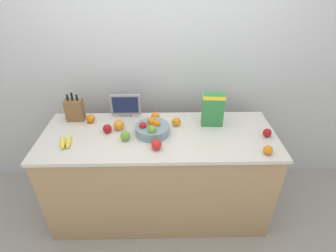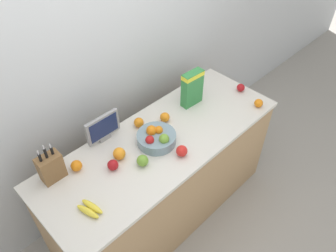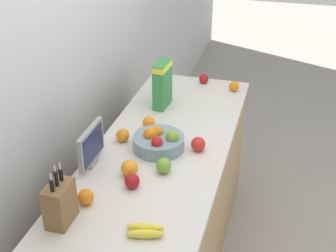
{
  "view_description": "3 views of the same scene",
  "coord_description": "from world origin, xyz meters",
  "px_view_note": "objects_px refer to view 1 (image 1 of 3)",
  "views": [
    {
      "loc": [
        0.04,
        -1.8,
        2.14
      ],
      "look_at": [
        0.08,
        -0.04,
        1.01
      ],
      "focal_mm": 28.0,
      "sensor_mm": 36.0,
      "label": 1
    },
    {
      "loc": [
        -1.17,
        -1.23,
        2.61
      ],
      "look_at": [
        0.09,
        0.03,
        0.96
      ],
      "focal_mm": 35.0,
      "sensor_mm": 36.0,
      "label": 2
    },
    {
      "loc": [
        -2.16,
        -0.62,
        2.28
      ],
      "look_at": [
        -0.01,
        -0.03,
        1.04
      ],
      "focal_mm": 50.0,
      "sensor_mm": 36.0,
      "label": 3
    }
  ],
  "objects_px": {
    "orange_by_cereal": "(91,119)",
    "banana_bunch": "(66,142)",
    "knife_block": "(75,110)",
    "fruit_bowl": "(152,129)",
    "apple_front": "(125,136)",
    "orange_front_left": "(268,150)",
    "apple_by_knife_block": "(267,133)",
    "small_monitor": "(125,105)",
    "orange_mid_right": "(176,122)",
    "orange_near_bowl": "(156,116)",
    "cereal_box": "(213,108)",
    "apple_rear": "(107,129)",
    "orange_front_right": "(119,125)",
    "apple_leftmost": "(156,145)"
  },
  "relations": [
    {
      "from": "apple_front",
      "to": "cereal_box",
      "type": "bearing_deg",
      "value": 16.53
    },
    {
      "from": "knife_block",
      "to": "fruit_bowl",
      "type": "xyz_separation_m",
      "value": [
        0.7,
        -0.24,
        -0.05
      ]
    },
    {
      "from": "knife_block",
      "to": "small_monitor",
      "type": "height_order",
      "value": "knife_block"
    },
    {
      "from": "apple_by_knife_block",
      "to": "apple_rear",
      "type": "xyz_separation_m",
      "value": [
        -1.32,
        0.08,
        0.0
      ]
    },
    {
      "from": "orange_front_left",
      "to": "orange_by_cereal",
      "type": "relative_size",
      "value": 0.92
    },
    {
      "from": "fruit_bowl",
      "to": "apple_front",
      "type": "height_order",
      "value": "fruit_bowl"
    },
    {
      "from": "apple_rear",
      "to": "apple_front",
      "type": "bearing_deg",
      "value": -34.45
    },
    {
      "from": "apple_rear",
      "to": "orange_front_right",
      "type": "bearing_deg",
      "value": 26.68
    },
    {
      "from": "apple_front",
      "to": "orange_mid_right",
      "type": "distance_m",
      "value": 0.47
    },
    {
      "from": "orange_front_right",
      "to": "banana_bunch",
      "type": "bearing_deg",
      "value": -151.97
    },
    {
      "from": "orange_near_bowl",
      "to": "orange_front_left",
      "type": "bearing_deg",
      "value": -30.92
    },
    {
      "from": "small_monitor",
      "to": "fruit_bowl",
      "type": "distance_m",
      "value": 0.39
    },
    {
      "from": "orange_by_cereal",
      "to": "banana_bunch",
      "type": "bearing_deg",
      "value": -110.71
    },
    {
      "from": "knife_block",
      "to": "orange_front_right",
      "type": "height_order",
      "value": "knife_block"
    },
    {
      "from": "apple_by_knife_block",
      "to": "cereal_box",
      "type": "bearing_deg",
      "value": 156.35
    },
    {
      "from": "banana_bunch",
      "to": "orange_by_cereal",
      "type": "distance_m",
      "value": 0.35
    },
    {
      "from": "small_monitor",
      "to": "apple_by_knife_block",
      "type": "distance_m",
      "value": 1.24
    },
    {
      "from": "banana_bunch",
      "to": "orange_by_cereal",
      "type": "xyz_separation_m",
      "value": [
        0.12,
        0.33,
        0.02
      ]
    },
    {
      "from": "knife_block",
      "to": "orange_by_cereal",
      "type": "relative_size",
      "value": 3.91
    },
    {
      "from": "knife_block",
      "to": "fruit_bowl",
      "type": "bearing_deg",
      "value": -18.98
    },
    {
      "from": "banana_bunch",
      "to": "apple_by_knife_block",
      "type": "distance_m",
      "value": 1.62
    },
    {
      "from": "orange_near_bowl",
      "to": "orange_front_right",
      "type": "bearing_deg",
      "value": -153.97
    },
    {
      "from": "apple_by_knife_block",
      "to": "orange_near_bowl",
      "type": "xyz_separation_m",
      "value": [
        -0.92,
        0.28,
        0.0
      ]
    },
    {
      "from": "apple_front",
      "to": "small_monitor",
      "type": "bearing_deg",
      "value": 95.46
    },
    {
      "from": "apple_rear",
      "to": "apple_leftmost",
      "type": "relative_size",
      "value": 0.92
    },
    {
      "from": "banana_bunch",
      "to": "apple_leftmost",
      "type": "height_order",
      "value": "apple_leftmost"
    },
    {
      "from": "knife_block",
      "to": "apple_leftmost",
      "type": "height_order",
      "value": "knife_block"
    },
    {
      "from": "fruit_bowl",
      "to": "orange_mid_right",
      "type": "xyz_separation_m",
      "value": [
        0.21,
        0.12,
        -0.01
      ]
    },
    {
      "from": "apple_by_knife_block",
      "to": "orange_near_bowl",
      "type": "relative_size",
      "value": 0.91
    },
    {
      "from": "cereal_box",
      "to": "apple_front",
      "type": "height_order",
      "value": "cereal_box"
    },
    {
      "from": "apple_rear",
      "to": "orange_near_bowl",
      "type": "xyz_separation_m",
      "value": [
        0.4,
        0.2,
        0.0
      ]
    },
    {
      "from": "orange_near_bowl",
      "to": "orange_by_cereal",
      "type": "height_order",
      "value": "same"
    },
    {
      "from": "orange_by_cereal",
      "to": "knife_block",
      "type": "bearing_deg",
      "value": 160.55
    },
    {
      "from": "fruit_bowl",
      "to": "orange_front_right",
      "type": "height_order",
      "value": "fruit_bowl"
    },
    {
      "from": "cereal_box",
      "to": "apple_front",
      "type": "relative_size",
      "value": 3.71
    },
    {
      "from": "knife_block",
      "to": "orange_by_cereal",
      "type": "xyz_separation_m",
      "value": [
        0.14,
        -0.05,
        -0.06
      ]
    },
    {
      "from": "apple_front",
      "to": "orange_front_left",
      "type": "distance_m",
      "value": 1.1
    },
    {
      "from": "orange_near_bowl",
      "to": "orange_by_cereal",
      "type": "distance_m",
      "value": 0.58
    },
    {
      "from": "small_monitor",
      "to": "cereal_box",
      "type": "height_order",
      "value": "cereal_box"
    },
    {
      "from": "small_monitor",
      "to": "orange_front_right",
      "type": "xyz_separation_m",
      "value": [
        -0.04,
        -0.22,
        -0.07
      ]
    },
    {
      "from": "knife_block",
      "to": "orange_front_right",
      "type": "xyz_separation_m",
      "value": [
        0.41,
        -0.17,
        -0.06
      ]
    },
    {
      "from": "knife_block",
      "to": "orange_mid_right",
      "type": "distance_m",
      "value": 0.91
    },
    {
      "from": "apple_rear",
      "to": "small_monitor",
      "type": "bearing_deg",
      "value": 64.05
    },
    {
      "from": "knife_block",
      "to": "small_monitor",
      "type": "distance_m",
      "value": 0.45
    },
    {
      "from": "apple_rear",
      "to": "orange_front_left",
      "type": "xyz_separation_m",
      "value": [
        1.25,
        -0.31,
        -0.0
      ]
    },
    {
      "from": "apple_front",
      "to": "apple_rear",
      "type": "height_order",
      "value": "apple_front"
    },
    {
      "from": "orange_front_left",
      "to": "orange_mid_right",
      "type": "bearing_deg",
      "value": 148.2
    },
    {
      "from": "knife_block",
      "to": "orange_by_cereal",
      "type": "bearing_deg",
      "value": -19.45
    },
    {
      "from": "knife_block",
      "to": "apple_by_knife_block",
      "type": "bearing_deg",
      "value": -10.33
    },
    {
      "from": "small_monitor",
      "to": "apple_leftmost",
      "type": "xyz_separation_m",
      "value": [
        0.29,
        -0.5,
        -0.08
      ]
    }
  ]
}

